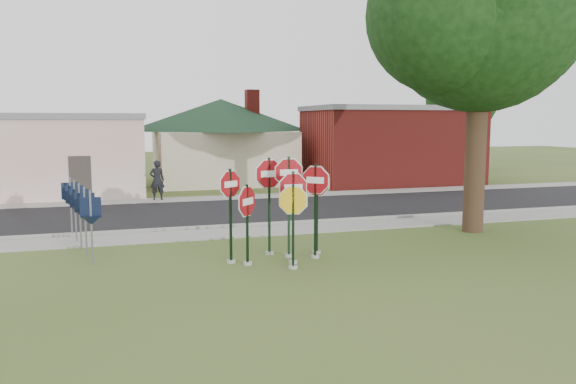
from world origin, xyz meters
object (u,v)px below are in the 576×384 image
object	(u,v)px
stop_sign_left	(247,213)
pedestrian	(157,180)
stop_sign_center	(293,204)
oak_tree	(482,10)
stop_sign_yellow	(293,216)

from	to	relation	value
stop_sign_left	pedestrian	size ratio (longest dim) A/B	1.19
stop_sign_center	pedestrian	distance (m)	13.54
stop_sign_left	oak_tree	bearing A→B (deg)	14.61
oak_tree	stop_sign_left	bearing A→B (deg)	-165.39
stop_sign_center	stop_sign_yellow	distance (m)	0.60
stop_sign_yellow	pedestrian	bearing A→B (deg)	100.35
stop_sign_center	pedestrian	bearing A→B (deg)	101.43
stop_sign_center	pedestrian	world-z (taller)	stop_sign_center
stop_sign_center	stop_sign_yellow	bearing A→B (deg)	-107.19
stop_sign_yellow	pedestrian	distance (m)	14.02
stop_sign_center	pedestrian	size ratio (longest dim) A/B	1.36
stop_sign_center	oak_tree	size ratio (longest dim) A/B	0.24
oak_tree	pedestrian	xyz separation A→B (m)	(-10.00, 10.84, -6.48)
pedestrian	oak_tree	bearing A→B (deg)	132.28
stop_sign_yellow	oak_tree	size ratio (longest dim) A/B	0.21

